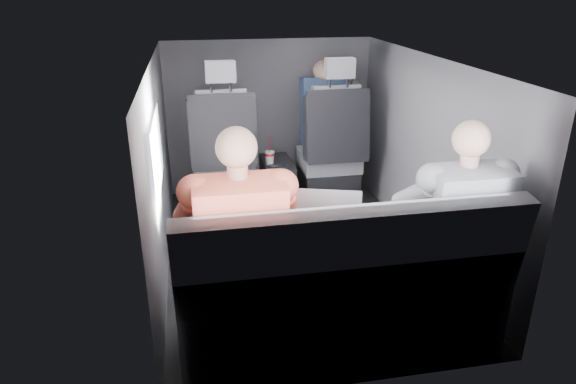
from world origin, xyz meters
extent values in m
plane|color=black|center=(0.00, 0.00, 0.00)|extent=(2.60, 2.60, 0.00)
plane|color=#B2B2AD|center=(0.00, 0.00, 1.35)|extent=(2.60, 2.60, 0.00)
cube|color=#56565B|center=(-0.90, 0.00, 0.68)|extent=(0.02, 2.60, 1.35)
cube|color=#56565B|center=(0.90, 0.00, 0.68)|extent=(0.02, 2.60, 1.35)
cube|color=#56565B|center=(0.00, 1.30, 0.68)|extent=(1.80, 0.02, 1.35)
cube|color=#56565B|center=(0.00, -1.30, 0.68)|extent=(1.80, 0.02, 1.35)
cube|color=white|center=(-0.88, -0.30, 0.90)|extent=(0.02, 0.75, 0.42)
cube|color=black|center=(0.45, 0.67, 0.80)|extent=(0.35, 0.11, 0.59)
cube|color=black|center=(-0.45, 0.92, 0.15)|extent=(0.46, 0.48, 0.30)
cube|color=slate|center=(-0.45, 0.90, 0.38)|extent=(0.48, 0.46, 0.14)
cube|color=slate|center=(-0.45, 0.70, 0.75)|extent=(0.38, 0.18, 0.61)
cube|color=black|center=(-0.67, 0.70, 0.72)|extent=(0.08, 0.21, 0.53)
cube|color=black|center=(-0.23, 0.70, 0.72)|extent=(0.08, 0.21, 0.53)
cube|color=black|center=(-0.45, 0.64, 0.74)|extent=(0.50, 0.11, 0.58)
cube|color=slate|center=(-0.45, 0.66, 1.19)|extent=(0.22, 0.10, 0.15)
cube|color=black|center=(0.45, 0.92, 0.15)|extent=(0.46, 0.48, 0.30)
cube|color=slate|center=(0.45, 0.90, 0.38)|extent=(0.48, 0.46, 0.14)
cube|color=slate|center=(0.45, 0.70, 0.75)|extent=(0.38, 0.18, 0.61)
cube|color=black|center=(0.23, 0.70, 0.72)|extent=(0.08, 0.21, 0.53)
cube|color=black|center=(0.67, 0.70, 0.72)|extent=(0.08, 0.21, 0.53)
cube|color=black|center=(0.45, 0.64, 0.74)|extent=(0.50, 0.11, 0.58)
cube|color=slate|center=(0.45, 0.66, 1.19)|extent=(0.22, 0.10, 0.15)
cube|color=black|center=(0.00, 0.88, 0.20)|extent=(0.24, 0.48, 0.40)
cylinder|color=black|center=(-0.05, 0.76, 0.41)|extent=(0.09, 0.09, 0.01)
cylinder|color=black|center=(0.06, 0.76, 0.41)|extent=(0.09, 0.09, 0.01)
cube|color=slate|center=(0.00, -1.02, 0.23)|extent=(1.60, 0.50, 0.45)
cube|color=slate|center=(0.00, -1.25, 0.68)|extent=(1.60, 0.17, 0.47)
cylinder|color=red|center=(-0.07, 0.82, 0.49)|extent=(0.08, 0.08, 0.02)
cylinder|color=white|center=(-0.07, 0.82, 0.51)|extent=(0.08, 0.08, 0.01)
cylinder|color=red|center=(-0.07, 0.82, 0.58)|extent=(0.01, 0.01, 0.13)
cube|color=white|center=(-0.50, -0.71, 0.59)|extent=(0.42, 0.37, 0.02)
cube|color=silver|center=(-0.50, -0.72, 0.60)|extent=(0.32, 0.24, 0.00)
cube|color=white|center=(-0.50, -0.63, 0.60)|extent=(0.12, 0.09, 0.00)
cube|color=white|center=(-0.50, -0.86, 0.72)|extent=(0.35, 0.21, 0.24)
cube|color=white|center=(-0.50, -0.86, 0.72)|extent=(0.30, 0.18, 0.21)
cube|color=#A9A8AD|center=(-0.05, -0.72, 0.59)|extent=(0.42, 0.34, 0.02)
cube|color=silver|center=(-0.05, -0.74, 0.60)|extent=(0.32, 0.22, 0.00)
cube|color=#A9A8AD|center=(-0.05, -0.65, 0.60)|extent=(0.12, 0.08, 0.00)
cube|color=#A9A8AD|center=(-0.05, -0.88, 0.72)|extent=(0.36, 0.18, 0.24)
cube|color=white|center=(-0.05, -0.87, 0.71)|extent=(0.32, 0.15, 0.20)
cube|color=black|center=(0.58, -0.76, 0.59)|extent=(0.32, 0.23, 0.02)
cube|color=black|center=(0.58, -0.78, 0.60)|extent=(0.26, 0.13, 0.00)
cube|color=black|center=(0.58, -0.70, 0.60)|extent=(0.09, 0.05, 0.00)
cube|color=black|center=(0.58, -0.90, 0.70)|extent=(0.31, 0.08, 0.20)
cube|color=white|center=(0.58, -0.89, 0.70)|extent=(0.27, 0.06, 0.17)
cube|color=#35353A|center=(-0.61, -0.90, 0.51)|extent=(0.15, 0.44, 0.13)
cube|color=#35353A|center=(-0.39, -0.90, 0.51)|extent=(0.15, 0.44, 0.13)
cube|color=#35353A|center=(-0.61, -0.67, 0.23)|extent=(0.13, 0.13, 0.45)
cube|color=#35353A|center=(-0.39, -0.67, 0.23)|extent=(0.13, 0.13, 0.45)
cube|color=#E7684C|center=(-0.50, -1.10, 0.76)|extent=(0.40, 0.27, 0.54)
sphere|color=tan|center=(-0.50, -1.07, 1.15)|extent=(0.18, 0.18, 0.18)
cylinder|color=tan|center=(-0.70, -0.82, 0.67)|extent=(0.11, 0.28, 0.12)
cylinder|color=tan|center=(-0.30, -0.82, 0.67)|extent=(0.11, 0.28, 0.12)
cube|color=navy|center=(0.47, -0.90, 0.51)|extent=(0.15, 0.43, 0.13)
cube|color=navy|center=(0.69, -0.90, 0.51)|extent=(0.15, 0.43, 0.13)
cube|color=navy|center=(0.47, -0.68, 0.23)|extent=(0.13, 0.13, 0.45)
cube|color=navy|center=(0.69, -0.68, 0.23)|extent=(0.13, 0.13, 0.45)
cube|color=gray|center=(0.58, -1.10, 0.75)|extent=(0.39, 0.26, 0.52)
sphere|color=tan|center=(0.58, -1.07, 1.13)|extent=(0.17, 0.17, 0.17)
cylinder|color=tan|center=(0.39, -0.82, 0.66)|extent=(0.11, 0.27, 0.12)
cylinder|color=tan|center=(0.77, -0.82, 0.66)|extent=(0.11, 0.27, 0.12)
cube|color=navy|center=(0.44, 1.08, 0.78)|extent=(0.38, 0.25, 0.56)
sphere|color=tan|center=(0.44, 1.10, 1.10)|extent=(0.19, 0.19, 0.19)
cube|color=navy|center=(0.44, 1.14, 0.49)|extent=(0.33, 0.38, 0.12)
camera|label=1|loc=(-0.67, -3.14, 1.79)|focal=32.00mm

